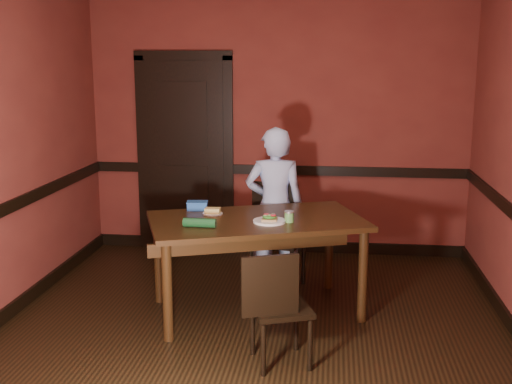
% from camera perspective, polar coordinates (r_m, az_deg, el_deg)
% --- Properties ---
extents(floor, '(4.00, 4.50, 0.01)m').
position_cam_1_polar(floor, '(4.99, -0.49, -12.72)').
color(floor, black).
rests_on(floor, ground).
extents(wall_back, '(4.00, 0.02, 2.70)m').
position_cam_1_polar(wall_back, '(6.82, 1.93, 5.72)').
color(wall_back, maroon).
rests_on(wall_back, ground).
extents(wall_front, '(4.00, 0.02, 2.70)m').
position_cam_1_polar(wall_front, '(2.44, -7.40, -5.52)').
color(wall_front, maroon).
rests_on(wall_front, ground).
extents(dado_back, '(4.00, 0.03, 0.10)m').
position_cam_1_polar(dado_back, '(6.86, 1.89, 1.97)').
color(dado_back, black).
rests_on(dado_back, ground).
extents(baseboard_back, '(4.00, 0.03, 0.12)m').
position_cam_1_polar(baseboard_back, '(7.06, 1.85, -4.76)').
color(baseboard_back, black).
rests_on(baseboard_back, ground).
extents(baseboard_left, '(0.03, 4.50, 0.12)m').
position_cam_1_polar(baseboard_left, '(5.56, -21.57, -10.27)').
color(baseboard_left, black).
rests_on(baseboard_left, ground).
extents(door, '(1.05, 0.07, 2.20)m').
position_cam_1_polar(door, '(6.97, -6.34, 3.65)').
color(door, black).
rests_on(door, ground).
extents(dining_table, '(1.93, 1.48, 0.80)m').
position_cam_1_polar(dining_table, '(5.31, 0.05, -6.55)').
color(dining_table, black).
rests_on(dining_table, floor).
extents(chair_far, '(0.53, 0.53, 0.95)m').
position_cam_1_polar(chair_far, '(5.83, 1.95, -4.12)').
color(chair_far, black).
rests_on(chair_far, floor).
extents(chair_near, '(0.49, 0.49, 0.82)m').
position_cam_1_polar(chair_near, '(4.45, 2.22, -10.12)').
color(chair_near, black).
rests_on(chair_near, floor).
extents(person, '(0.57, 0.41, 1.47)m').
position_cam_1_polar(person, '(5.87, 1.67, -1.36)').
color(person, '#A3B6DF').
rests_on(person, floor).
extents(sandwich_plate, '(0.26, 0.26, 0.07)m').
position_cam_1_polar(sandwich_plate, '(5.08, 1.21, -2.50)').
color(sandwich_plate, silver).
rests_on(sandwich_plate, dining_table).
extents(sauce_jar, '(0.08, 0.08, 0.09)m').
position_cam_1_polar(sauce_jar, '(5.09, 2.97, -2.19)').
color(sauce_jar, '#579545').
rests_on(sauce_jar, dining_table).
extents(cheese_saucer, '(0.17, 0.17, 0.05)m').
position_cam_1_polar(cheese_saucer, '(5.35, -3.87, -1.77)').
color(cheese_saucer, silver).
rests_on(cheese_saucer, dining_table).
extents(food_tub, '(0.19, 0.14, 0.07)m').
position_cam_1_polar(food_tub, '(5.51, -5.23, -1.22)').
color(food_tub, blue).
rests_on(food_tub, dining_table).
extents(wrapped_veg, '(0.26, 0.08, 0.07)m').
position_cam_1_polar(wrapped_veg, '(4.95, -5.03, -2.74)').
color(wrapped_veg, '#133E1C').
rests_on(wrapped_veg, dining_table).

